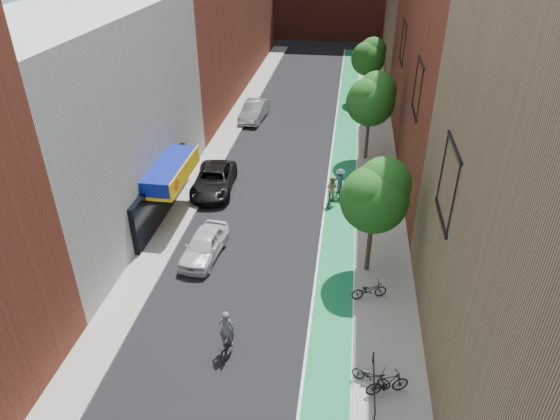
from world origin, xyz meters
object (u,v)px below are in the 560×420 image
at_px(cyclist_lane_near, 331,192).
at_px(parked_car_white, 204,245).
at_px(cyclist_lead, 227,339).
at_px(parked_car_silver, 255,111).
at_px(parked_car_black, 214,180).
at_px(cyclist_lane_mid, 352,198).
at_px(cyclist_lane_far, 340,185).

bearing_deg(cyclist_lane_near, parked_car_white, 60.36).
bearing_deg(cyclist_lead, cyclist_lane_near, -105.55).
height_order(parked_car_silver, cyclist_lead, cyclist_lead).
bearing_deg(parked_car_white, parked_car_black, 105.80).
height_order(parked_car_white, cyclist_lead, cyclist_lead).
xyz_separation_m(parked_car_black, cyclist_lead, (4.24, -14.15, -0.02)).
bearing_deg(cyclist_lane_near, cyclist_lane_mid, -176.48).
distance_m(parked_car_black, parked_car_silver, 13.79).
height_order(parked_car_black, cyclist_lane_far, cyclist_lane_far).
bearing_deg(parked_car_silver, cyclist_lead, -76.74).
xyz_separation_m(parked_car_black, cyclist_lane_far, (8.44, 0.38, 0.08)).
relative_size(cyclist_lane_near, cyclist_lane_far, 1.02).
height_order(cyclist_lead, cyclist_lane_near, cyclist_lead).
relative_size(parked_car_white, cyclist_lane_near, 2.16).
distance_m(parked_car_silver, cyclist_lead, 28.22).
xyz_separation_m(parked_car_white, cyclist_lane_near, (6.55, 6.68, 0.15)).
relative_size(parked_car_silver, cyclist_lane_far, 2.58).
distance_m(parked_car_black, cyclist_lane_near, 7.99).
xyz_separation_m(cyclist_lane_near, cyclist_lane_mid, (1.35, -0.27, -0.15)).
distance_m(cyclist_lead, cyclist_lane_far, 15.12).
bearing_deg(cyclist_lead, parked_car_silver, -81.80).
height_order(parked_car_white, parked_car_black, parked_car_black).
distance_m(parked_car_white, cyclist_lead, 7.24).
bearing_deg(parked_car_white, parked_car_silver, 98.38).
distance_m(cyclist_lane_near, cyclist_lane_far, 1.28).
relative_size(parked_car_black, parked_car_silver, 1.09).
height_order(parked_car_white, cyclist_lane_mid, cyclist_lane_mid).
bearing_deg(cyclist_lane_mid, cyclist_lane_near, -15.42).
relative_size(parked_car_black, cyclist_lead, 2.51).
bearing_deg(parked_car_black, parked_car_silver, 84.35).
distance_m(parked_car_white, cyclist_lane_mid, 10.18).
bearing_deg(cyclist_lane_mid, cyclist_lead, 64.69).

